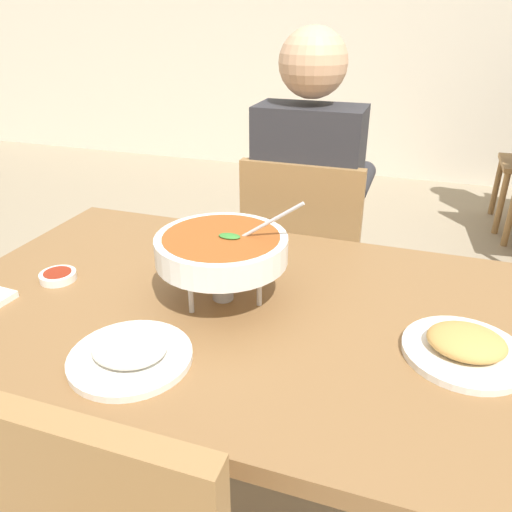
# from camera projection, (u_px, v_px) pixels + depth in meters

# --- Properties ---
(ground_plane) EXTENTS (16.00, 16.00, 0.00)m
(ground_plane) POSITION_uv_depth(u_px,v_px,m) (240.00, 512.00, 1.49)
(ground_plane) COLOR gray
(dining_table_main) EXTENTS (1.40, 0.86, 0.73)m
(dining_table_main) POSITION_uv_depth(u_px,v_px,m) (236.00, 337.00, 1.21)
(dining_table_main) COLOR brown
(dining_table_main) RESTS_ON ground_plane
(chair_diner_main) EXTENTS (0.44, 0.44, 0.90)m
(chair_diner_main) POSITION_uv_depth(u_px,v_px,m) (304.00, 258.00, 1.87)
(chair_diner_main) COLOR olive
(chair_diner_main) RESTS_ON ground_plane
(diner_main) EXTENTS (0.40, 0.45, 1.31)m
(diner_main) POSITION_uv_depth(u_px,v_px,m) (309.00, 196.00, 1.80)
(diner_main) COLOR #2D2D38
(diner_main) RESTS_ON ground_plane
(curry_bowl) EXTENTS (0.33, 0.30, 0.26)m
(curry_bowl) POSITION_uv_depth(u_px,v_px,m) (222.00, 249.00, 1.12)
(curry_bowl) COLOR silver
(curry_bowl) RESTS_ON dining_table_main
(rice_plate) EXTENTS (0.24, 0.24, 0.06)m
(rice_plate) POSITION_uv_depth(u_px,v_px,m) (130.00, 352.00, 0.96)
(rice_plate) COLOR white
(rice_plate) RESTS_ON dining_table_main
(appetizer_plate) EXTENTS (0.24, 0.24, 0.06)m
(appetizer_plate) POSITION_uv_depth(u_px,v_px,m) (465.00, 347.00, 0.97)
(appetizer_plate) COLOR white
(appetizer_plate) RESTS_ON dining_table_main
(sauce_dish) EXTENTS (0.09, 0.09, 0.02)m
(sauce_dish) POSITION_uv_depth(u_px,v_px,m) (58.00, 276.00, 1.26)
(sauce_dish) COLOR white
(sauce_dish) RESTS_ON dining_table_main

